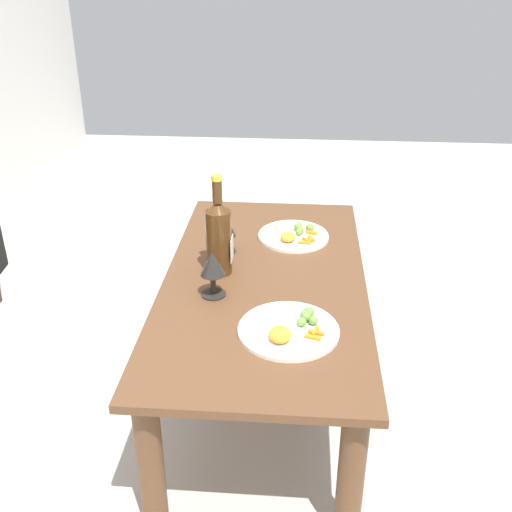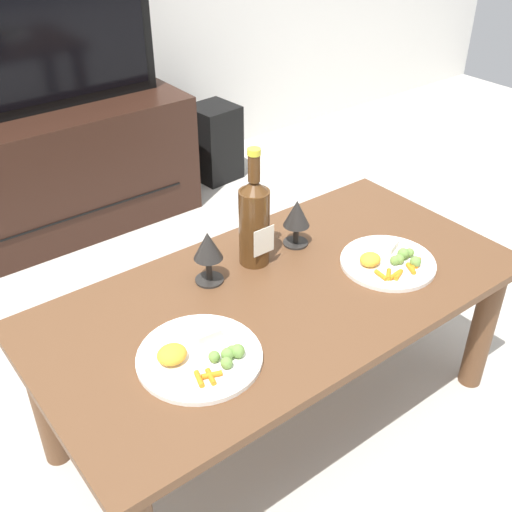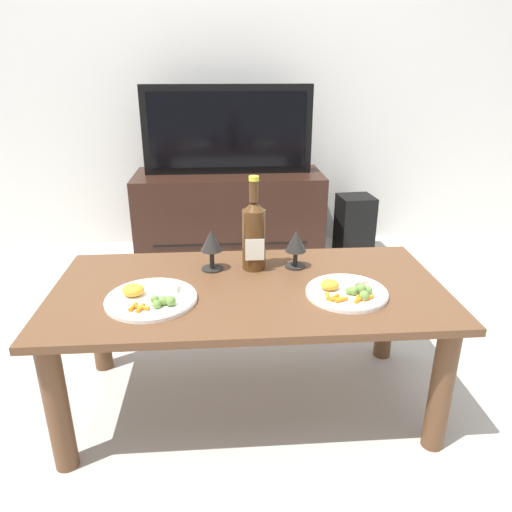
{
  "view_description": "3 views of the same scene",
  "coord_description": "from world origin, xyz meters",
  "px_view_note": "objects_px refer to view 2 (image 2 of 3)",
  "views": [
    {
      "loc": [
        -1.7,
        -0.1,
        1.42
      ],
      "look_at": [
        0.03,
        0.03,
        0.52
      ],
      "focal_mm": 42.49,
      "sensor_mm": 36.0,
      "label": 1
    },
    {
      "loc": [
        -0.83,
        -0.97,
        1.42
      ],
      "look_at": [
        -0.04,
        0.05,
        0.56
      ],
      "focal_mm": 43.35,
      "sensor_mm": 36.0,
      "label": 2
    },
    {
      "loc": [
        -0.08,
        -1.42,
        1.15
      ],
      "look_at": [
        0.03,
        0.02,
        0.56
      ],
      "focal_mm": 33.61,
      "sensor_mm": 36.0,
      "label": 3
    }
  ],
  "objects_px": {
    "dinner_plate_left": "(199,355)",
    "dinner_plate_right": "(388,261)",
    "tv_screen": "(34,46)",
    "wine_bottle": "(254,219)",
    "goblet_left": "(208,249)",
    "tv_stand": "(58,171)",
    "dining_table": "(280,315)",
    "floor_speaker": "(214,142)",
    "goblet_right": "(297,216)"
  },
  "relations": [
    {
      "from": "dinner_plate_left",
      "to": "dining_table",
      "type": "bearing_deg",
      "value": 15.66
    },
    {
      "from": "wine_bottle",
      "to": "dining_table",
      "type": "bearing_deg",
      "value": -100.46
    },
    {
      "from": "floor_speaker",
      "to": "dinner_plate_left",
      "type": "xyz_separation_m",
      "value": [
        -1.07,
        -1.52,
        0.29
      ]
    },
    {
      "from": "floor_speaker",
      "to": "dinner_plate_right",
      "type": "height_order",
      "value": "dinner_plate_right"
    },
    {
      "from": "wine_bottle",
      "to": "dinner_plate_right",
      "type": "xyz_separation_m",
      "value": [
        0.28,
        -0.24,
        -0.12
      ]
    },
    {
      "from": "dining_table",
      "to": "goblet_left",
      "type": "relative_size",
      "value": 8.67
    },
    {
      "from": "tv_screen",
      "to": "dinner_plate_left",
      "type": "bearing_deg",
      "value": -100.05
    },
    {
      "from": "tv_screen",
      "to": "goblet_left",
      "type": "height_order",
      "value": "tv_screen"
    },
    {
      "from": "wine_bottle",
      "to": "dinner_plate_left",
      "type": "relative_size",
      "value": 1.18
    },
    {
      "from": "dining_table",
      "to": "goblet_left",
      "type": "distance_m",
      "value": 0.26
    },
    {
      "from": "dinner_plate_left",
      "to": "goblet_left",
      "type": "bearing_deg",
      "value": 51.75
    },
    {
      "from": "tv_stand",
      "to": "dinner_plate_left",
      "type": "distance_m",
      "value": 1.57
    },
    {
      "from": "dining_table",
      "to": "wine_bottle",
      "type": "distance_m",
      "value": 0.26
    },
    {
      "from": "dining_table",
      "to": "dinner_plate_left",
      "type": "distance_m",
      "value": 0.33
    },
    {
      "from": "tv_stand",
      "to": "wine_bottle",
      "type": "bearing_deg",
      "value": -87.17
    },
    {
      "from": "tv_stand",
      "to": "tv_screen",
      "type": "relative_size",
      "value": 1.14
    },
    {
      "from": "tv_screen",
      "to": "goblet_right",
      "type": "bearing_deg",
      "value": -80.65
    },
    {
      "from": "dinner_plate_left",
      "to": "dinner_plate_right",
      "type": "distance_m",
      "value": 0.61
    },
    {
      "from": "goblet_right",
      "to": "dining_table",
      "type": "bearing_deg",
      "value": -139.78
    },
    {
      "from": "dining_table",
      "to": "goblet_left",
      "type": "height_order",
      "value": "goblet_left"
    },
    {
      "from": "wine_bottle",
      "to": "dinner_plate_left",
      "type": "xyz_separation_m",
      "value": [
        -0.33,
        -0.24,
        -0.12
      ]
    },
    {
      "from": "wine_bottle",
      "to": "goblet_right",
      "type": "distance_m",
      "value": 0.15
    },
    {
      "from": "tv_screen",
      "to": "dinner_plate_right",
      "type": "xyz_separation_m",
      "value": [
        0.34,
        -1.53,
        -0.31
      ]
    },
    {
      "from": "wine_bottle",
      "to": "floor_speaker",
      "type": "bearing_deg",
      "value": 60.31
    },
    {
      "from": "goblet_right",
      "to": "goblet_left",
      "type": "bearing_deg",
      "value": -180.0
    },
    {
      "from": "goblet_right",
      "to": "tv_stand",
      "type": "bearing_deg",
      "value": 99.34
    },
    {
      "from": "dinner_plate_right",
      "to": "goblet_right",
      "type": "bearing_deg",
      "value": 118.77
    },
    {
      "from": "tv_stand",
      "to": "dinner_plate_left",
      "type": "bearing_deg",
      "value": -100.03
    },
    {
      "from": "floor_speaker",
      "to": "tv_stand",
      "type": "bearing_deg",
      "value": 174.47
    },
    {
      "from": "tv_stand",
      "to": "goblet_right",
      "type": "height_order",
      "value": "goblet_right"
    },
    {
      "from": "wine_bottle",
      "to": "dinner_plate_left",
      "type": "bearing_deg",
      "value": -144.79
    },
    {
      "from": "dining_table",
      "to": "floor_speaker",
      "type": "height_order",
      "value": "dining_table"
    },
    {
      "from": "dinner_plate_right",
      "to": "wine_bottle",
      "type": "bearing_deg",
      "value": 139.64
    },
    {
      "from": "tv_screen",
      "to": "dining_table",
      "type": "bearing_deg",
      "value": -88.56
    },
    {
      "from": "tv_screen",
      "to": "floor_speaker",
      "type": "relative_size",
      "value": 2.65
    },
    {
      "from": "wine_bottle",
      "to": "goblet_left",
      "type": "distance_m",
      "value": 0.15
    },
    {
      "from": "goblet_left",
      "to": "dinner_plate_right",
      "type": "relative_size",
      "value": 0.57
    },
    {
      "from": "tv_screen",
      "to": "goblet_right",
      "type": "distance_m",
      "value": 1.33
    },
    {
      "from": "wine_bottle",
      "to": "goblet_left",
      "type": "relative_size",
      "value": 2.26
    },
    {
      "from": "dinner_plate_left",
      "to": "dinner_plate_right",
      "type": "bearing_deg",
      "value": -0.06
    },
    {
      "from": "tv_stand",
      "to": "floor_speaker",
      "type": "bearing_deg",
      "value": -0.4
    },
    {
      "from": "goblet_left",
      "to": "dinner_plate_left",
      "type": "distance_m",
      "value": 0.31
    },
    {
      "from": "goblet_left",
      "to": "tv_screen",
      "type": "bearing_deg",
      "value": 86.23
    },
    {
      "from": "tv_stand",
      "to": "wine_bottle",
      "type": "height_order",
      "value": "wine_bottle"
    },
    {
      "from": "dinner_plate_right",
      "to": "dinner_plate_left",
      "type": "bearing_deg",
      "value": 179.94
    },
    {
      "from": "dining_table",
      "to": "tv_screen",
      "type": "relative_size",
      "value": 1.29
    },
    {
      "from": "tv_screen",
      "to": "wine_bottle",
      "type": "relative_size",
      "value": 2.96
    },
    {
      "from": "tv_screen",
      "to": "goblet_left",
      "type": "bearing_deg",
      "value": -93.77
    },
    {
      "from": "floor_speaker",
      "to": "goblet_left",
      "type": "xyz_separation_m",
      "value": [
        -0.88,
        -1.29,
        0.38
      ]
    },
    {
      "from": "floor_speaker",
      "to": "goblet_left",
      "type": "height_order",
      "value": "goblet_left"
    }
  ]
}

